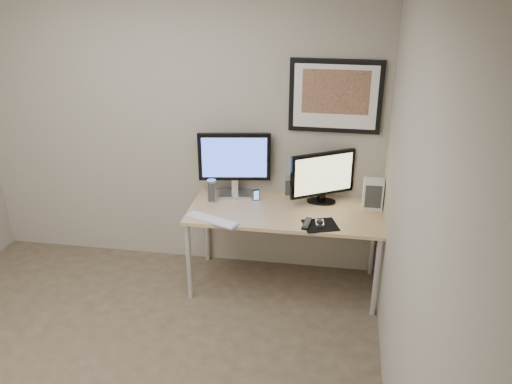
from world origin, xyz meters
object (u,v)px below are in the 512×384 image
framed_art (335,96)px  fan_unit (373,194)px  speaker_left (212,191)px  speaker_right (288,186)px  desk (285,217)px  monitor_large (234,162)px  keyboard (212,220)px  monitor_tv (323,176)px  phone_dock (256,196)px

framed_art → fan_unit: 0.86m
speaker_left → speaker_right: 0.67m
desk → speaker_right: 0.34m
monitor_large → speaker_right: (0.46, 0.07, -0.23)m
monitor_large → speaker_left: size_ratio=3.16×
framed_art → monitor_large: framed_art is taller
keyboard → fan_unit: 1.35m
speaker_left → speaker_right: size_ratio=1.19×
desk → monitor_tv: 0.46m
speaker_right → keyboard: bearing=-138.6°
desk → framed_art: framed_art is taller
desk → speaker_right: bearing=92.1°
desk → keyboard: 0.63m
speaker_left → speaker_right: speaker_left is taller
monitor_large → speaker_left: bearing=-145.0°
desk → keyboard: (-0.56, -0.28, 0.07)m
monitor_tv → fan_unit: (0.42, -0.03, -0.12)m
monitor_tv → fan_unit: size_ratio=2.06×
phone_dock → monitor_large: bearing=125.0°
monitor_tv → phone_dock: bearing=158.1°
speaker_left → fan_unit: fan_unit is taller
monitor_large → fan_unit: size_ratio=2.46×
speaker_right → fan_unit: 0.73m
phone_dock → keyboard: size_ratio=0.26×
speaker_right → keyboard: 0.81m
monitor_tv → framed_art: bearing=33.9°
desk → framed_art: 1.07m
phone_dock → keyboard: phone_dock is taller
desk → monitor_tv: monitor_tv is taller
speaker_left → keyboard: bearing=-87.8°
desk → speaker_right: speaker_right is taller
monitor_large → framed_art: bearing=-2.4°
monitor_tv → keyboard: monitor_tv is taller
speaker_left → fan_unit: size_ratio=0.78×
fan_unit → keyboard: bearing=-160.8°
monitor_large → fan_unit: bearing=-12.3°
keyboard → monitor_tv: bearing=50.8°
speaker_right → framed_art: bearing=-1.6°
phone_dock → speaker_left: bearing=161.3°
monitor_large → speaker_left: (-0.17, -0.16, -0.22)m
monitor_tv → keyboard: size_ratio=1.13×
speaker_left → keyboard: speaker_left is taller
framed_art → speaker_left: 1.30m
framed_art → monitor_tv: 0.67m
desk → fan_unit: 0.75m
desk → speaker_left: size_ratio=8.17×
desk → monitor_large: (-0.47, 0.24, 0.38)m
framed_art → speaker_right: framed_art is taller
monitor_tv → speaker_left: bearing=157.3°
framed_art → speaker_right: (-0.36, -0.02, -0.81)m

